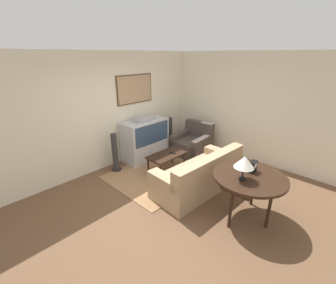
# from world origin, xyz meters

# --- Properties ---
(ground_plane) EXTENTS (12.00, 12.00, 0.00)m
(ground_plane) POSITION_xyz_m (0.00, 0.00, 0.00)
(ground_plane) COLOR brown
(wall_back) EXTENTS (12.00, 0.10, 2.70)m
(wall_back) POSITION_xyz_m (0.01, 2.13, 1.36)
(wall_back) COLOR beige
(wall_back) RESTS_ON ground_plane
(wall_right) EXTENTS (0.06, 12.00, 2.70)m
(wall_right) POSITION_xyz_m (2.63, 0.00, 1.35)
(wall_right) COLOR beige
(wall_right) RESTS_ON ground_plane
(area_rug) EXTENTS (2.38, 1.80, 0.01)m
(area_rug) POSITION_xyz_m (0.52, 0.87, 0.01)
(area_rug) COLOR #99704C
(area_rug) RESTS_ON ground_plane
(tv) EXTENTS (1.20, 0.59, 1.14)m
(tv) POSITION_xyz_m (0.75, 1.77, 0.54)
(tv) COLOR #B7B7BC
(tv) RESTS_ON ground_plane
(couch) EXTENTS (1.98, 0.96, 0.83)m
(couch) POSITION_xyz_m (0.52, -0.16, 0.31)
(couch) COLOR tan
(couch) RESTS_ON ground_plane
(armchair) EXTENTS (1.00, 0.92, 0.86)m
(armchair) POSITION_xyz_m (1.86, 1.05, 0.28)
(armchair) COLOR #473D38
(armchair) RESTS_ON ground_plane
(coffee_table) EXTENTS (0.91, 0.50, 0.44)m
(coffee_table) POSITION_xyz_m (0.62, 0.85, 0.39)
(coffee_table) COLOR black
(coffee_table) RESTS_ON ground_plane
(console_table) EXTENTS (1.17, 1.17, 0.81)m
(console_table) POSITION_xyz_m (0.38, -1.24, 0.74)
(console_table) COLOR black
(console_table) RESTS_ON ground_plane
(table_lamp) EXTENTS (0.31, 0.31, 0.39)m
(table_lamp) POSITION_xyz_m (0.19, -1.20, 1.10)
(table_lamp) COLOR black
(table_lamp) RESTS_ON console_table
(mantel_clock) EXTENTS (0.17, 0.10, 0.18)m
(mantel_clock) POSITION_xyz_m (0.53, -1.20, 0.90)
(mantel_clock) COLOR black
(mantel_clock) RESTS_ON console_table
(remote) EXTENTS (0.06, 0.16, 0.02)m
(remote) POSITION_xyz_m (0.76, 0.80, 0.45)
(remote) COLOR black
(remote) RESTS_ON coffee_table
(speaker_tower_left) EXTENTS (0.24, 0.24, 0.93)m
(speaker_tower_left) POSITION_xyz_m (-0.18, 1.76, 0.44)
(speaker_tower_left) COLOR black
(speaker_tower_left) RESTS_ON ground_plane
(speaker_tower_right) EXTENTS (0.24, 0.24, 0.93)m
(speaker_tower_right) POSITION_xyz_m (1.69, 1.76, 0.44)
(speaker_tower_right) COLOR black
(speaker_tower_right) RESTS_ON ground_plane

